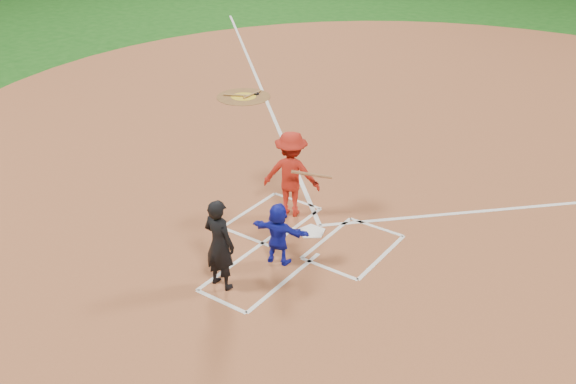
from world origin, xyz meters
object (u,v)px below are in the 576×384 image
Objects in this scene: home_plate at (312,232)px; batter_at_plate at (291,174)px; on_deck_circle at (244,97)px; catcher at (278,234)px; umpire at (219,244)px.

home_plate is 0.33× the size of batter_at_plate.
batter_at_plate reaches higher than home_plate.
on_deck_circle is (-6.28, 5.64, -0.00)m from home_plate.
on_deck_circle is at bearing -58.90° from catcher.
umpire is (-0.31, -2.43, 0.84)m from home_plate.
on_deck_circle is 10.08m from umpire.
umpire is (5.98, -8.07, 0.84)m from on_deck_circle.
batter_at_plate is (5.50, -5.25, 0.92)m from on_deck_circle.
catcher is at bearing -62.37° from batter_at_plate.
home_plate is at bearing -26.85° from batter_at_plate.
home_plate is at bearing -98.02° from catcher.
batter_at_plate reaches higher than umpire.
catcher is (0.08, -1.24, 0.60)m from home_plate.
on_deck_circle is 1.00× the size of umpire.
on_deck_circle is at bearing -51.59° from umpire.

